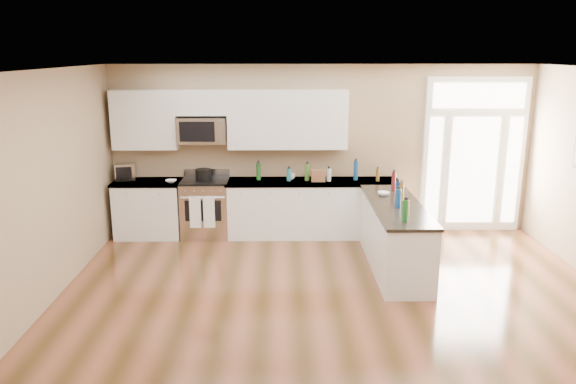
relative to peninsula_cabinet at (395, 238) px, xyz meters
The scene contains 18 objects.
ground 2.46m from the peninsula_cabinet, 112.44° to the right, with size 8.00×8.00×0.00m, color #482F14.
room_shell 2.74m from the peninsula_cabinet, 112.44° to the right, with size 8.00×8.00×8.00m.
back_cabinet_left 4.06m from the peninsula_cabinet, 159.09° to the left, with size 1.10×0.66×0.94m.
back_cabinet_right 1.81m from the peninsula_cabinet, 126.68° to the left, with size 2.85×0.66×0.94m.
peninsula_cabinet is the anchor object (origin of this frame).
upper_cabinet_left 4.39m from the peninsula_cabinet, 157.26° to the left, with size 1.04×0.33×0.95m, color white.
upper_cabinet_right 2.65m from the peninsula_cabinet, 133.15° to the left, with size 1.94×0.33×0.95m, color white.
upper_cabinet_short 3.73m from the peninsula_cabinet, 150.98° to the left, with size 0.82×0.33×0.40m, color white.
microwave 3.53m from the peninsula_cabinet, 151.57° to the left, with size 0.78×0.41×0.42m.
entry_door 2.52m from the peninsula_cabinet, 46.51° to the left, with size 1.70×0.10×2.60m.
kitchen_range 3.20m from the peninsula_cabinet, 153.10° to the left, with size 0.77×0.69×1.08m.
stockpot 3.28m from the peninsula_cabinet, 153.09° to the left, with size 0.26×0.26×0.20m, color black.
toaster_oven 4.48m from the peninsula_cabinet, 159.52° to the left, with size 0.32×0.25×0.27m, color silver.
cardboard_box 1.83m from the peninsula_cabinet, 125.25° to the left, with size 0.23×0.16×0.19m, color brown.
bowl_left 3.67m from the peninsula_cabinet, 158.46° to the left, with size 0.18×0.18×0.04m, color white.
bowl_peninsula 0.71m from the peninsula_cabinet, 101.61° to the left, with size 0.17×0.17×0.05m, color white.
cup_counter 2.19m from the peninsula_cabinet, 132.49° to the left, with size 0.12×0.12×0.10m, color white.
counter_bottles 1.07m from the peninsula_cabinet, 125.82° to the left, with size 2.16×2.43×0.32m.
Camera 1 is at (-0.68, -5.27, 3.01)m, focal length 35.00 mm.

